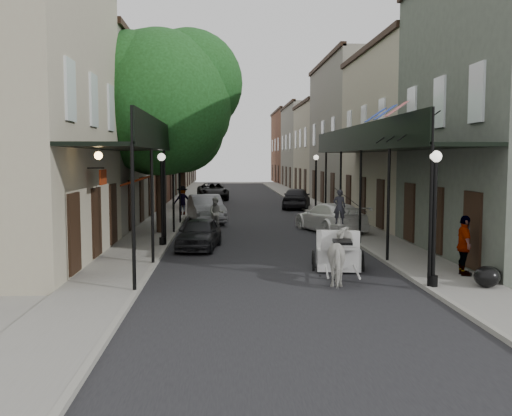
{
  "coord_description": "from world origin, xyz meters",
  "views": [
    {
      "loc": [
        -1.61,
        -17.09,
        3.62
      ],
      "look_at": [
        -0.3,
        6.0,
        1.6
      ],
      "focal_mm": 40.0,
      "sensor_mm": 36.0,
      "label": 1
    }
  ],
  "objects": [
    {
      "name": "pedestrian_sidewalk_left",
      "position": [
        -4.2,
        18.38,
        1.02
      ],
      "size": [
        1.32,
        1.02,
        1.8
      ],
      "primitive_type": "imported",
      "rotation": [
        0.0,
        0.0,
        3.49
      ],
      "color": "gray",
      "rests_on": "sidewalk_left"
    },
    {
      "name": "building_row_left",
      "position": [
        -8.6,
        30.0,
        5.25
      ],
      "size": [
        5.0,
        80.0,
        10.5
      ],
      "primitive_type": "cube",
      "color": "#A39D83",
      "rests_on": "ground"
    },
    {
      "name": "lamppost_right_near",
      "position": [
        4.1,
        -2.0,
        2.05
      ],
      "size": [
        0.32,
        0.32,
        3.71
      ],
      "color": "black",
      "rests_on": "sidewalk_right"
    },
    {
      "name": "car_left_far",
      "position": [
        -2.6,
        32.84,
        0.75
      ],
      "size": [
        3.02,
        5.62,
        1.5
      ],
      "primitive_type": "imported",
      "rotation": [
        0.0,
        0.0,
        0.1
      ],
      "color": "black",
      "rests_on": "ground"
    },
    {
      "name": "tree_far",
      "position": [
        -4.25,
        24.18,
        5.84
      ],
      "size": [
        6.45,
        6.0,
        8.61
      ],
      "color": "#382619",
      "rests_on": "sidewalk_left"
    },
    {
      "name": "gallery_right",
      "position": [
        4.79,
        6.98,
        4.05
      ],
      "size": [
        2.2,
        18.05,
        4.88
      ],
      "color": "black",
      "rests_on": "sidewalk_right"
    },
    {
      "name": "lamppost_left",
      "position": [
        -4.1,
        6.0,
        2.05
      ],
      "size": [
        0.32,
        0.32,
        3.71
      ],
      "color": "black",
      "rests_on": "sidewalk_left"
    },
    {
      "name": "car_left_near",
      "position": [
        -2.6,
        5.56,
        0.62
      ],
      "size": [
        1.94,
        3.83,
        1.25
      ],
      "primitive_type": "imported",
      "rotation": [
        0.0,
        0.0,
        -0.13
      ],
      "color": "black",
      "rests_on": "ground"
    },
    {
      "name": "carriage",
      "position": [
        2.14,
        1.46,
        1.04
      ],
      "size": [
        1.83,
        2.51,
        2.67
      ],
      "rotation": [
        0.0,
        0.0,
        -0.14
      ],
      "color": "black",
      "rests_on": "ground"
    },
    {
      "name": "car_right_near",
      "position": [
        3.6,
        10.4,
        0.73
      ],
      "size": [
        3.34,
        5.39,
        1.46
      ],
      "primitive_type": "imported",
      "rotation": [
        0.0,
        0.0,
        3.42
      ],
      "color": "white",
      "rests_on": "ground"
    },
    {
      "name": "road",
      "position": [
        0.0,
        20.0,
        0.01
      ],
      "size": [
        8.0,
        90.0,
        0.01
      ],
      "primitive_type": "cube",
      "color": "black",
      "rests_on": "ground"
    },
    {
      "name": "tree_near",
      "position": [
        -4.2,
        10.18,
        6.49
      ],
      "size": [
        7.31,
        6.8,
        9.63
      ],
      "color": "#382619",
      "rests_on": "sidewalk_left"
    },
    {
      "name": "horse",
      "position": [
        1.8,
        -1.0,
        0.8
      ],
      "size": [
        1.11,
        1.99,
        1.59
      ],
      "primitive_type": "imported",
      "rotation": [
        0.0,
        0.0,
        3.0
      ],
      "color": "beige",
      "rests_on": "ground"
    },
    {
      "name": "trash_bags",
      "position": [
        5.64,
        -2.03,
        0.39
      ],
      "size": [
        0.94,
        1.09,
        0.58
      ],
      "color": "black",
      "rests_on": "sidewalk_right"
    },
    {
      "name": "sidewalk_left",
      "position": [
        -5.0,
        20.0,
        0.06
      ],
      "size": [
        2.2,
        90.0,
        0.12
      ],
      "primitive_type": "cube",
      "color": "gray",
      "rests_on": "ground"
    },
    {
      "name": "building_row_right",
      "position": [
        8.6,
        30.0,
        5.25
      ],
      "size": [
        5.0,
        80.0,
        10.5
      ],
      "primitive_type": "cube",
      "color": "slate",
      "rests_on": "ground"
    },
    {
      "name": "lamppost_right_far",
      "position": [
        4.1,
        18.0,
        2.05
      ],
      "size": [
        0.32,
        0.32,
        3.71
      ],
      "color": "black",
      "rests_on": "sidewalk_right"
    },
    {
      "name": "sidewalk_right",
      "position": [
        5.0,
        20.0,
        0.06
      ],
      "size": [
        2.2,
        90.0,
        0.12
      ],
      "primitive_type": "cube",
      "color": "gray",
      "rests_on": "ground"
    },
    {
      "name": "pedestrian_walking",
      "position": [
        -2.0,
        11.91,
        0.82
      ],
      "size": [
        0.81,
        0.63,
        1.64
      ],
      "primitive_type": "imported",
      "rotation": [
        0.0,
        0.0,
        -0.02
      ],
      "color": "#A1A198",
      "rests_on": "ground"
    },
    {
      "name": "gallery_left",
      "position": [
        -4.79,
        6.98,
        4.05
      ],
      "size": [
        2.2,
        18.05,
        4.88
      ],
      "color": "black",
      "rests_on": "sidewalk_left"
    },
    {
      "name": "car_left_mid",
      "position": [
        -2.63,
        15.05,
        0.78
      ],
      "size": [
        2.45,
        4.94,
        1.56
      ],
      "primitive_type": "imported",
      "rotation": [
        0.0,
        0.0,
        0.18
      ],
      "color": "#9A999E",
      "rests_on": "ground"
    },
    {
      "name": "ground",
      "position": [
        0.0,
        0.0,
        0.0
      ],
      "size": [
        140.0,
        140.0,
        0.0
      ],
      "primitive_type": "plane",
      "color": "gray",
      "rests_on": "ground"
    },
    {
      "name": "car_right_far",
      "position": [
        3.6,
        23.51,
        0.78
      ],
      "size": [
        2.69,
        4.84,
        1.56
      ],
      "primitive_type": "imported",
      "rotation": [
        0.0,
        0.0,
        2.95
      ],
      "color": "black",
      "rests_on": "ground"
    },
    {
      "name": "pedestrian_sidewalk_right",
      "position": [
        5.57,
        -0.61,
        1.02
      ],
      "size": [
        0.59,
        1.11,
        1.81
      ],
      "primitive_type": "imported",
      "rotation": [
        0.0,
        0.0,
        1.43
      ],
      "color": "gray",
      "rests_on": "sidewalk_right"
    }
  ]
}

